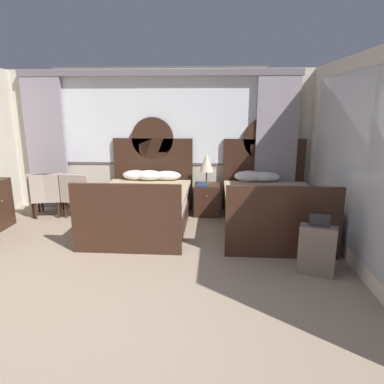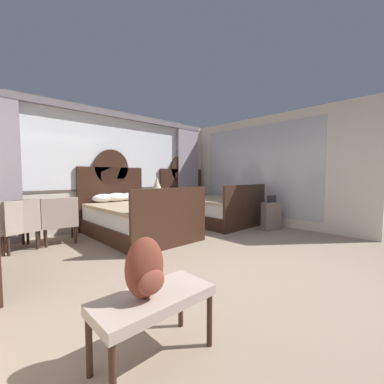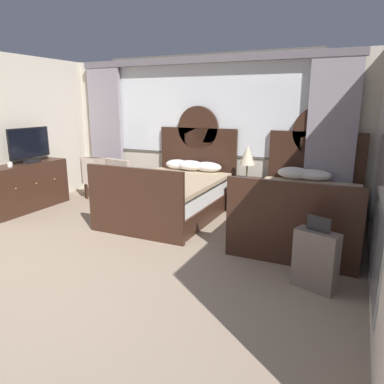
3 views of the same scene
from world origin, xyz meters
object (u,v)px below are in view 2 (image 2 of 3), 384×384
(armchair_by_window_left, at_px, (60,218))
(suitcase_on_floor, at_px, (271,216))
(table_lamp_on_nightstand, at_px, (157,184))
(bed_near_mirror, at_px, (208,208))
(armchair_by_window_right, at_px, (18,223))
(luggage_bench, at_px, (154,303))
(backpack_on_bench, at_px, (145,269))
(nightstand_between_beds, at_px, (158,212))
(armchair_by_window_centre, at_px, (17,223))
(bed_near_window, at_px, (136,217))
(book_on_nightstand, at_px, (158,201))

(armchair_by_window_left, bearing_deg, suitcase_on_floor, -28.61)
(table_lamp_on_nightstand, relative_size, suitcase_on_floor, 0.76)
(bed_near_mirror, relative_size, armchair_by_window_left, 2.72)
(armchair_by_window_left, height_order, armchair_by_window_right, same)
(armchair_by_window_right, height_order, luggage_bench, armchair_by_window_right)
(backpack_on_bench, bearing_deg, nightstand_between_beds, 53.51)
(armchair_by_window_centre, xyz_separation_m, luggage_bench, (0.26, -3.49, -0.06))
(armchair_by_window_left, relative_size, armchair_by_window_centre, 1.00)
(table_lamp_on_nightstand, distance_m, armchair_by_window_right, 3.02)
(table_lamp_on_nightstand, bearing_deg, nightstand_between_beds, -56.03)
(armchair_by_window_left, xyz_separation_m, backpack_on_bench, (-0.44, -3.50, 0.18))
(armchair_by_window_left, xyz_separation_m, armchair_by_window_right, (-0.62, 0.00, 0.00))
(luggage_bench, bearing_deg, armchair_by_window_right, 93.93)
(bed_near_mirror, relative_size, armchair_by_window_centre, 2.72)
(luggage_bench, xyz_separation_m, backpack_on_bench, (-0.07, -0.01, 0.24))
(bed_near_window, bearing_deg, book_on_nightstand, 32.42)
(book_on_nightstand, xyz_separation_m, backpack_on_bench, (-2.71, -3.69, 0.03))
(bed_near_window, xyz_separation_m, backpack_on_bench, (-1.72, -3.06, 0.25))
(armchair_by_window_left, bearing_deg, bed_near_mirror, -7.46)
(bed_near_window, relative_size, table_lamp_on_nightstand, 3.80)
(luggage_bench, xyz_separation_m, suitcase_on_floor, (4.15, 1.43, -0.07))
(book_on_nightstand, height_order, luggage_bench, book_on_nightstand)
(armchair_by_window_left, xyz_separation_m, suitcase_on_floor, (3.77, -2.06, -0.13))
(book_on_nightstand, bearing_deg, luggage_bench, -125.73)
(bed_near_mirror, distance_m, armchair_by_window_left, 3.45)
(table_lamp_on_nightstand, distance_m, luggage_bench, 4.71)
(bed_near_mirror, distance_m, table_lamp_on_nightstand, 1.46)
(book_on_nightstand, bearing_deg, table_lamp_on_nightstand, 59.43)
(bed_near_window, xyz_separation_m, nightstand_between_beds, (1.08, 0.72, -0.09))
(book_on_nightstand, relative_size, suitcase_on_floor, 0.33)
(bed_near_window, height_order, suitcase_on_floor, bed_near_window)
(nightstand_between_beds, relative_size, backpack_on_bench, 1.52)
(bed_near_mirror, xyz_separation_m, suitcase_on_floor, (0.35, -1.61, -0.06))
(luggage_bench, bearing_deg, book_on_nightstand, 54.27)
(backpack_on_bench, bearing_deg, bed_near_window, 60.61)
(bed_near_mirror, height_order, armchair_by_window_right, bed_near_mirror)
(bed_near_window, relative_size, backpack_on_bench, 5.88)
(armchair_by_window_centre, relative_size, suitcase_on_floor, 1.07)
(bed_near_window, relative_size, nightstand_between_beds, 3.86)
(armchair_by_window_left, distance_m, armchair_by_window_right, 0.62)
(armchair_by_window_centre, xyz_separation_m, backpack_on_bench, (0.19, -3.50, 0.18))
(nightstand_between_beds, height_order, armchair_by_window_centre, armchair_by_window_centre)
(bed_near_window, distance_m, armchair_by_window_centre, 1.96)
(bed_near_mirror, bearing_deg, suitcase_on_floor, -77.74)
(armchair_by_window_left, distance_m, suitcase_on_floor, 4.30)
(table_lamp_on_nightstand, relative_size, armchair_by_window_centre, 0.71)
(backpack_on_bench, bearing_deg, luggage_bench, 7.25)
(bed_near_window, xyz_separation_m, armchair_by_window_left, (-1.28, 0.44, 0.07))
(armchair_by_window_left, height_order, armchair_by_window_centre, same)
(bed_near_window, distance_m, book_on_nightstand, 1.20)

